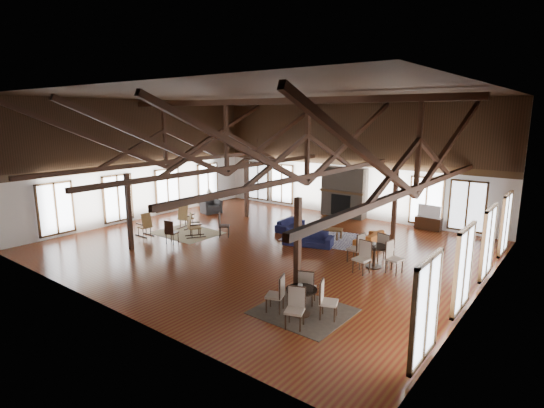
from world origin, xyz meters
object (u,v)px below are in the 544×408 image
Objects in this scene: sofa_navy_front at (308,238)px; tv_console at (428,223)px; cafe_table_near at (301,297)px; sofa_navy_left at (290,224)px; armchair at (211,207)px; coffee_table at (330,230)px; cafe_table_far at (374,252)px; sofa_orange at (370,238)px.

sofa_navy_front reaches higher than tv_console.
sofa_navy_left is at bearing 127.25° from cafe_table_near.
sofa_navy_front is 1.94× the size of armchair.
armchair is 0.89× the size of tv_console.
cafe_table_far reaches higher than coffee_table.
sofa_navy_front is 3.33m from cafe_table_far.
sofa_navy_left is 1.38× the size of coffee_table.
armchair is (-5.47, 0.20, 0.09)m from sofa_navy_left.
cafe_table_near is at bearing -89.37° from tv_console.
coffee_table is at bearing 114.25° from cafe_table_near.
sofa_navy_front is 1.66× the size of coffee_table.
cafe_table_far is at bearing 90.01° from cafe_table_near.
sofa_navy_front is 2.50m from sofa_navy_left.
coffee_table is 0.61× the size of cafe_table_near.
sofa_navy_left is (-1.98, 1.53, -0.05)m from sofa_navy_front.
cafe_table_far is (10.68, -2.48, 0.21)m from armchair.
armchair is (-9.42, 0.11, 0.07)m from sofa_orange.
cafe_table_near is at bearing -76.80° from sofa_navy_front.
cafe_table_far reaches higher than tv_console.
sofa_navy_left is 6.46m from tv_console.
cafe_table_far is 1.82× the size of tv_console.
cafe_table_far reaches higher than sofa_navy_front.
tv_console is (2.94, 4.04, -0.07)m from coffee_table.
sofa_navy_front reaches higher than sofa_navy_left.
sofa_navy_front reaches higher than sofa_orange.
sofa_navy_front is 7.65m from armchair.
sofa_navy_left is 5.47m from armchair.
sofa_orange is at bearing 21.32° from sofa_navy_front.
coffee_table is 3.78m from cafe_table_far.
sofa_navy_front is at bearing 166.93° from cafe_table_far.
armchair reaches higher than tv_console.
sofa_orange is at bearing -73.76° from armchair.
sofa_navy_front is at bearing 121.22° from cafe_table_near.
tv_console is (1.14, 3.88, 0.03)m from sofa_orange.
sofa_navy_left is 5.70m from cafe_table_far.
cafe_table_far reaches higher than cafe_table_near.
tv_console is (-0.12, 10.83, -0.22)m from cafe_table_near.
sofa_navy_front is 6.32m from tv_console.
sofa_orange is at bearing 100.26° from cafe_table_near.
sofa_orange is 0.85× the size of cafe_table_far.
cafe_table_near reaches higher than armchair.
armchair is (-7.45, 1.73, 0.04)m from sofa_navy_front.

